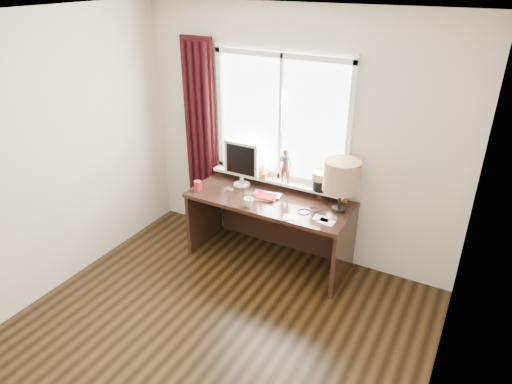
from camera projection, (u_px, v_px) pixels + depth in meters
The scene contains 18 objects.
floor at pixel (187, 364), 3.68m from camera, with size 3.50×4.00×0.00m, color #342210.
ceiling at pixel (156, 23), 2.53m from camera, with size 3.50×4.00×0.00m, color white.
wall_back at pixel (295, 139), 4.68m from camera, with size 3.50×2.60×0.00m, color beige.
wall_left at pixel (10, 175), 3.86m from camera, with size 4.00×2.60×0.00m, color beige.
wall_right at pixel (445, 308), 2.36m from camera, with size 4.00×2.60×0.00m, color beige.
laptop at pixel (267, 195), 4.73m from camera, with size 0.30×0.19×0.02m, color silver.
mug at pixel (249, 202), 4.50m from camera, with size 0.10×0.09×0.10m, color white.
red_cup at pixel (198, 186), 4.83m from camera, with size 0.08×0.08×0.10m, color maroon.
window at pixel (280, 138), 4.70m from camera, with size 1.52×0.22×1.40m.
curtain at pixel (200, 140), 5.18m from camera, with size 0.38×0.09×2.25m.
desk at pixel (273, 215), 4.86m from camera, with size 1.70×0.70×0.75m.
monitor at pixel (241, 161), 4.84m from camera, with size 0.40×0.18×0.49m.
notebook_stack at pixel (266, 197), 4.68m from camera, with size 0.25×0.21×0.03m.
brush_holder at pixel (321, 192), 4.67m from camera, with size 0.09×0.09×0.25m.
icon_frame at pixel (343, 196), 4.58m from camera, with size 0.10×0.03×0.13m.
table_lamp at pixel (342, 176), 4.29m from camera, with size 0.35×0.35×0.52m.
loose_papers at pixel (313, 219), 4.29m from camera, with size 0.49×0.25×0.00m.
desk_cables at pixel (300, 206), 4.52m from camera, with size 0.61×0.37×0.01m.
Camera 1 is at (1.78, -2.09, 2.88)m, focal length 32.00 mm.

